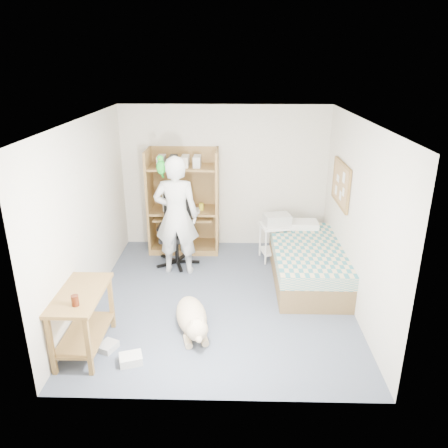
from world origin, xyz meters
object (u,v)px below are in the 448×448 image
object	(u,v)px
office_chair	(177,240)
dog	(192,318)
computer_hutch	(184,205)
person	(176,216)
bed	(307,262)
printer_cart	(276,236)
side_desk	(82,312)

from	to	relation	value
office_chair	dog	distance (m)	2.03
computer_hutch	person	size ratio (longest dim) A/B	0.96
bed	person	world-z (taller)	person
dog	person	bearing A→B (deg)	88.72
bed	dog	size ratio (longest dim) A/B	1.77
dog	printer_cart	world-z (taller)	printer_cart
computer_hutch	person	world-z (taller)	person
side_desk	printer_cart	distance (m)	3.51
person	dog	size ratio (longest dim) A/B	1.65
dog	printer_cart	distance (m)	2.48
person	printer_cart	world-z (taller)	person
computer_hutch	bed	size ratio (longest dim) A/B	0.89
computer_hutch	side_desk	distance (m)	3.08
side_desk	person	size ratio (longest dim) A/B	0.53
person	dog	distance (m)	1.86
person	printer_cart	distance (m)	1.75
computer_hutch	printer_cart	bearing A→B (deg)	-14.35
computer_hutch	side_desk	world-z (taller)	computer_hutch
bed	computer_hutch	bearing A→B (deg)	150.71
bed	office_chair	world-z (taller)	office_chair
side_desk	dog	xyz separation A→B (m)	(1.22, 0.39, -0.30)
office_chair	bed	bearing A→B (deg)	-13.35
bed	side_desk	world-z (taller)	side_desk
side_desk	office_chair	xyz separation A→B (m)	(0.79, 2.35, -0.09)
person	side_desk	bearing A→B (deg)	68.98
bed	person	bearing A→B (deg)	173.62
side_desk	person	xyz separation A→B (m)	(0.84, 2.04, 0.45)
bed	person	distance (m)	2.13
dog	printer_cart	size ratio (longest dim) A/B	1.83
computer_hutch	bed	world-z (taller)	computer_hutch
computer_hutch	printer_cart	size ratio (longest dim) A/B	2.88
office_chair	person	size ratio (longest dim) A/B	0.60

